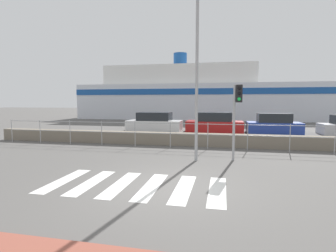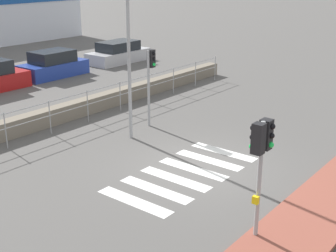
# 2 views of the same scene
# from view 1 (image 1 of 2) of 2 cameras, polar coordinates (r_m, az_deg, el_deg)

# --- Properties ---
(ground_plane) EXTENTS (160.00, 160.00, 0.00)m
(ground_plane) POSITION_cam_1_polar(r_m,az_deg,el_deg) (7.39, -1.70, -13.15)
(ground_plane) COLOR #565451
(crosswalk) EXTENTS (4.95, 2.40, 0.01)m
(crosswalk) POSITION_cam_1_polar(r_m,az_deg,el_deg) (7.58, -7.01, -12.68)
(crosswalk) COLOR silver
(crosswalk) RESTS_ON ground_plane
(seawall) EXTENTS (22.93, 0.55, 0.67)m
(seawall) POSITION_cam_1_polar(r_m,az_deg,el_deg) (13.98, 5.01, -2.92)
(seawall) COLOR slate
(seawall) RESTS_ON ground_plane
(harbor_fence) EXTENTS (20.67, 0.04, 1.31)m
(harbor_fence) POSITION_cam_1_polar(r_m,az_deg,el_deg) (13.05, 4.56, -1.22)
(harbor_fence) COLOR #9EA0A3
(harbor_fence) RESTS_ON ground_plane
(traffic_light_far) EXTENTS (0.34, 0.32, 2.99)m
(traffic_light_far) POSITION_cam_1_polar(r_m,az_deg,el_deg) (10.60, 14.81, 4.37)
(traffic_light_far) COLOR #9EA0A3
(traffic_light_far) RESTS_ON ground_plane
(streetlamp) EXTENTS (0.32, 0.98, 6.87)m
(streetlamp) POSITION_cam_1_polar(r_m,az_deg,el_deg) (10.29, 6.26, 15.57)
(streetlamp) COLOR #9EA0A3
(streetlamp) RESTS_ON ground_plane
(ferry_boat) EXTENTS (35.03, 7.94, 8.84)m
(ferry_boat) POSITION_cam_1_polar(r_m,az_deg,el_deg) (35.86, 7.98, 6.36)
(ferry_boat) COLOR silver
(ferry_boat) RESTS_ON ground_plane
(parked_car_white) EXTENTS (4.42, 1.85, 1.46)m
(parked_car_white) POSITION_cam_1_polar(r_m,az_deg,el_deg) (21.34, -2.94, 0.74)
(parked_car_white) COLOR silver
(parked_car_white) RESTS_ON ground_plane
(parked_car_red) EXTENTS (4.31, 1.89, 1.50)m
(parked_car_red) POSITION_cam_1_polar(r_m,az_deg,el_deg) (20.64, 10.09, 0.55)
(parked_car_red) COLOR #B21919
(parked_car_red) RESTS_ON ground_plane
(parked_car_blue) EXTENTS (3.82, 1.82, 1.47)m
(parked_car_blue) POSITION_cam_1_polar(r_m,az_deg,el_deg) (20.95, 22.01, 0.28)
(parked_car_blue) COLOR #233D9E
(parked_car_blue) RESTS_ON ground_plane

